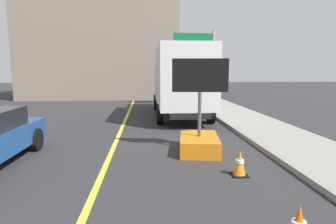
# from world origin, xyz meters

# --- Properties ---
(lane_center_stripe) EXTENTS (0.14, 36.00, 0.01)m
(lane_center_stripe) POSITION_xyz_m (0.00, 6.00, 0.00)
(lane_center_stripe) COLOR yellow
(lane_center_stripe) RESTS_ON ground
(arrow_board_trailer) EXTENTS (1.60, 1.93, 2.70)m
(arrow_board_trailer) POSITION_xyz_m (2.57, 9.56, 0.48)
(arrow_board_trailer) COLOR orange
(arrow_board_trailer) RESTS_ON ground
(box_truck) EXTENTS (2.57, 7.64, 3.49)m
(box_truck) POSITION_xyz_m (2.76, 15.94, 1.87)
(box_truck) COLOR black
(box_truck) RESTS_ON ground
(highway_guide_sign) EXTENTS (2.78, 0.33, 5.00)m
(highway_guide_sign) POSITION_xyz_m (4.72, 20.52, 3.42)
(highway_guide_sign) COLOR gray
(highway_guide_sign) RESTS_ON ground
(far_building_block) EXTENTS (12.93, 8.22, 8.12)m
(far_building_block) POSITION_xyz_m (-2.81, 28.35, 4.06)
(far_building_block) COLOR gray
(far_building_block) RESTS_ON ground
(traffic_cone_mid_lane) EXTENTS (0.36, 0.36, 0.58)m
(traffic_cone_mid_lane) POSITION_xyz_m (3.12, 7.54, 0.29)
(traffic_cone_mid_lane) COLOR black
(traffic_cone_mid_lane) RESTS_ON ground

